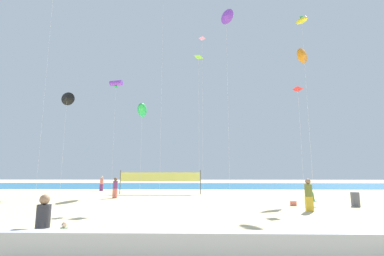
{
  "coord_description": "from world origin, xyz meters",
  "views": [
    {
      "loc": [
        2.14,
        -17.36,
        2.25
      ],
      "look_at": [
        1.58,
        6.34,
        6.05
      ],
      "focal_mm": 25.5,
      "sensor_mm": 36.0,
      "label": 1
    }
  ],
  "objects": [
    {
      "name": "kite_black_delta",
      "position": [
        -9.72,
        6.2,
        8.79
      ],
      "size": [
        1.23,
        0.47,
        9.41
      ],
      "color": "silver",
      "rests_on": "ground"
    },
    {
      "name": "volleyball_net",
      "position": [
        -1.76,
        10.67,
        1.64
      ],
      "size": [
        8.27,
        0.24,
        2.4
      ],
      "color": "#4C4C51",
      "rests_on": "ground"
    },
    {
      "name": "beachgoer_olive_shirt",
      "position": [
        8.49,
        -1.11,
        0.98
      ],
      "size": [
        0.42,
        0.42,
        1.84
      ],
      "rotation": [
        0.0,
        0.0,
        4.41
      ],
      "color": "gold",
      "rests_on": "ground"
    },
    {
      "name": "kite_violet_tube",
      "position": [
        -7.37,
        12.73,
        12.33
      ],
      "size": [
        1.54,
        0.89,
        12.68
      ],
      "color": "silver",
      "rests_on": "ground"
    },
    {
      "name": "beach_handbag",
      "position": [
        8.47,
        1.54,
        0.15
      ],
      "size": [
        0.39,
        0.19,
        0.31
      ],
      "primitive_type": "cube",
      "color": "#EA7260",
      "rests_on": "ground"
    },
    {
      "name": "beachgoer_coral_shirt",
      "position": [
        -9.35,
        15.26,
        0.92
      ],
      "size": [
        0.39,
        0.39,
        1.73
      ],
      "rotation": [
        0.0,
        0.0,
        5.03
      ],
      "color": "#7A3872",
      "rests_on": "ground"
    },
    {
      "name": "kite_red_diamond",
      "position": [
        9.73,
        2.84,
        8.41
      ],
      "size": [
        0.74,
        0.75,
        8.67
      ],
      "color": "silver",
      "rests_on": "ground"
    },
    {
      "name": "kite_yellow_inflatable",
      "position": [
        12.11,
        7.05,
        16.54
      ],
      "size": [
        1.06,
        1.7,
        17.01
      ],
      "color": "silver",
      "rests_on": "ground"
    },
    {
      "name": "kite_green_inflatable",
      "position": [
        -3.63,
        9.83,
        8.49
      ],
      "size": [
        1.33,
        2.92,
        9.26
      ],
      "color": "silver",
      "rests_on": "ground"
    },
    {
      "name": "beachgoer_plum_shirt",
      "position": [
        -5.06,
        6.51,
        0.94
      ],
      "size": [
        0.4,
        0.4,
        1.75
      ],
      "rotation": [
        0.0,
        0.0,
        2.69
      ],
      "color": "#EA7260",
      "rests_on": "ground"
    },
    {
      "name": "kite_pink_diamond",
      "position": [
        2.55,
        8.15,
        14.95
      ],
      "size": [
        0.58,
        0.59,
        15.59
      ],
      "color": "silver",
      "rests_on": "ground"
    },
    {
      "name": "trash_barrel",
      "position": [
        12.45,
        1.32,
        0.46
      ],
      "size": [
        0.54,
        0.54,
        0.92
      ],
      "primitive_type": "cylinder",
      "color": "#595960",
      "rests_on": "ground"
    },
    {
      "name": "mother_figure",
      "position": [
        -2.12,
        -9.71,
        0.87
      ],
      "size": [
        0.37,
        0.37,
        1.63
      ],
      "rotation": [
        0.0,
        0.0,
        0.03
      ],
      "color": "white",
      "rests_on": "ground"
    },
    {
      "name": "kite_blue_diamond",
      "position": [
        -11.78,
        6.17,
        18.17
      ],
      "size": [
        0.6,
        0.6,
        19.55
      ],
      "color": "silver",
      "rests_on": "ground"
    },
    {
      "name": "folding_beach_chair",
      "position": [
        9.53,
        1.24,
        0.47
      ],
      "size": [
        0.52,
        0.65,
        0.89
      ],
      "rotation": [
        0.0,
        0.0,
        0.17
      ],
      "color": "#1E8C4C",
      "rests_on": "ground"
    },
    {
      "name": "ground_plane",
      "position": [
        0.0,
        0.0,
        0.0
      ],
      "size": [
        120.0,
        120.0,
        0.0
      ],
      "primitive_type": "plane",
      "color": "beige"
    },
    {
      "name": "toddler_figure",
      "position": [
        -1.57,
        -9.61,
        0.47
      ],
      "size": [
        0.2,
        0.2,
        0.88
      ],
      "rotation": [
        0.0,
        0.0,
        -0.04
      ],
      "color": "navy",
      "rests_on": "ground"
    },
    {
      "name": "kite_orange_delta",
      "position": [
        13.26,
        9.89,
        14.34
      ],
      "size": [
        1.65,
        1.23,
        15.17
      ],
      "color": "silver",
      "rests_on": "ground"
    },
    {
      "name": "kite_violet_delta",
      "position": [
        4.63,
        4.9,
        15.82
      ],
      "size": [
        1.21,
        1.18,
        16.53
      ],
      "color": "silver",
      "rests_on": "ground"
    },
    {
      "name": "kite_lime_diamond",
      "position": [
        2.21,
        5.75,
        12.33
      ],
      "size": [
        0.82,
        0.81,
        12.65
      ],
      "color": "silver",
      "rests_on": "ground"
    },
    {
      "name": "boardwalk_ledge",
      "position": [
        0.0,
        -10.4,
        0.4
      ],
      "size": [
        28.0,
        0.44,
        0.8
      ],
      "primitive_type": "cube",
      "color": "#B7B7BC",
      "rests_on": "ground"
    },
    {
      "name": "ocean_band",
      "position": [
        0.0,
        28.19,
        0.0
      ],
      "size": [
        120.0,
        20.0,
        0.01
      ],
      "primitive_type": "cube",
      "color": "#1E6B99",
      "rests_on": "ground"
    }
  ]
}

